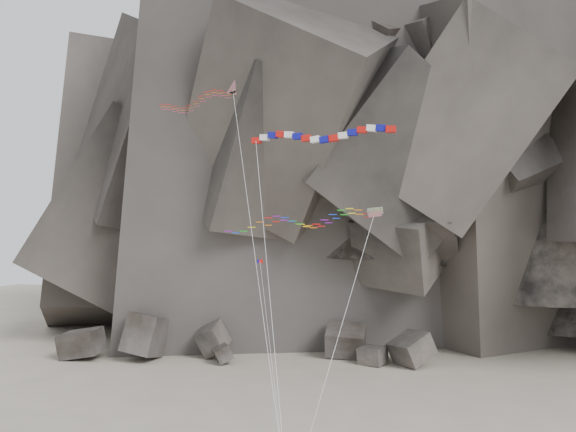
% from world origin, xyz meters
% --- Properties ---
extents(headland, '(110.00, 70.00, 84.00)m').
position_xyz_m(headland, '(0.00, 70.00, 42.00)').
color(headland, '#534A43').
rests_on(headland, ground).
extents(boulder_field, '(82.47, 16.97, 7.28)m').
position_xyz_m(boulder_field, '(-12.76, 35.06, 2.07)').
color(boulder_field, '#47423F').
rests_on(boulder_field, ground).
extents(delta_kite, '(16.39, 15.27, 29.10)m').
position_xyz_m(delta_kite, '(-9.74, 5.81, 29.16)').
color(delta_kite, red).
rests_on(delta_kite, ground).
extents(banner_kite, '(11.36, 10.99, 23.62)m').
position_xyz_m(banner_kite, '(2.85, 0.83, 24.69)').
color(banner_kite, red).
rests_on(banner_kite, ground).
extents(parafoil_kite, '(12.62, 10.93, 17.65)m').
position_xyz_m(parafoil_kite, '(0.75, 1.35, 18.33)').
color(parafoil_kite, '#C9D10B').
rests_on(parafoil_kite, ground).
extents(pennant_kite, '(5.42, 11.53, 13.58)m').
position_xyz_m(pennant_kite, '(-1.06, -0.39, 11.73)').
color(pennant_kite, red).
rests_on(pennant_kite, ground).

